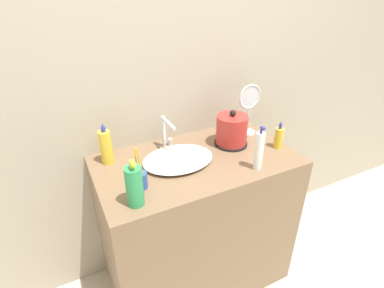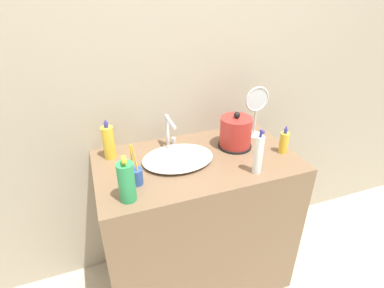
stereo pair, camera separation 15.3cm
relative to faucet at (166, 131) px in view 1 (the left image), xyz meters
name	(u,v)px [view 1 (the left image)]	position (x,y,z in m)	size (l,w,h in m)	color
wall_back	(171,70)	(0.10, 0.13, 0.29)	(6.00, 0.04, 2.60)	#ADA38E
vanity_counter	(196,223)	(0.10, -0.19, -0.56)	(1.07, 0.60, 0.90)	brown
sink_basin	(178,159)	(0.00, -0.17, -0.09)	(0.38, 0.29, 0.04)	white
faucet	(166,131)	(0.00, 0.00, 0.00)	(0.06, 0.17, 0.19)	silver
electric_kettle	(232,131)	(0.35, -0.13, -0.02)	(0.19, 0.19, 0.21)	black
toothbrush_cup	(140,179)	(-0.25, -0.29, -0.06)	(0.06, 0.06, 0.21)	#2D519E
lotion_bottle	(134,186)	(-0.30, -0.39, -0.02)	(0.07, 0.07, 0.22)	#2D9956
shampoo_bottle	(106,147)	(-0.33, 0.00, -0.02)	(0.06, 0.06, 0.22)	gold
mouthwash_bottle	(259,151)	(0.33, -0.40, -0.01)	(0.04, 0.04, 0.23)	white
hand_cream_bottle	(279,137)	(0.57, -0.27, -0.05)	(0.05, 0.05, 0.16)	gold
vanity_mirror	(249,106)	(0.52, -0.05, 0.07)	(0.15, 0.10, 0.31)	silver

